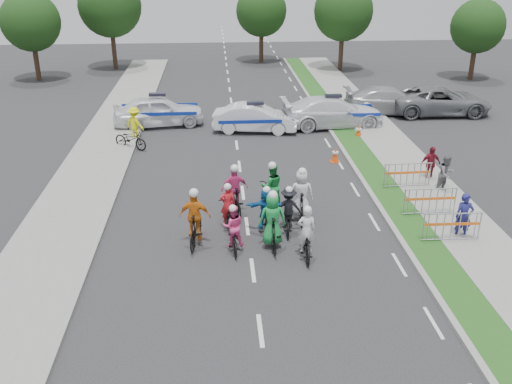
{
  "coord_description": "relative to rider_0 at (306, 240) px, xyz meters",
  "views": [
    {
      "loc": [
        -0.99,
        -15.09,
        9.18
      ],
      "look_at": [
        0.36,
        3.51,
        1.1
      ],
      "focal_mm": 40.0,
      "sensor_mm": 36.0,
      "label": 1
    }
  ],
  "objects": [
    {
      "name": "rider_4",
      "position": [
        -0.34,
        1.8,
        0.07
      ],
      "size": [
        1.01,
        1.75,
        1.72
      ],
      "rotation": [
        0.0,
        0.0,
        3.02
      ],
      "color": "black",
      "rests_on": "ground"
    },
    {
      "name": "tree_3",
      "position": [
        -10.75,
        31.26,
        4.28
      ],
      "size": [
        4.9,
        4.9,
        7.35
      ],
      "color": "#382619",
      "rests_on": "ground"
    },
    {
      "name": "spectator_2",
      "position": [
        6.19,
        5.98,
        0.16
      ],
      "size": [
        0.94,
        0.49,
        1.52
      ],
      "primitive_type": "imported",
      "rotation": [
        0.0,
        0.0,
        0.14
      ],
      "color": "maroon",
      "rests_on": "ground"
    },
    {
      "name": "parked_bike",
      "position": [
        -6.94,
        11.1,
        -0.11
      ],
      "size": [
        1.93,
        1.55,
        0.98
      ],
      "primitive_type": "imported",
      "rotation": [
        0.0,
        0.0,
        1.01
      ],
      "color": "black",
      "rests_on": "ground"
    },
    {
      "name": "cone_1",
      "position": [
        4.62,
        12.05,
        -0.26
      ],
      "size": [
        0.4,
        0.4,
        0.7
      ],
      "color": "#F24C0C",
      "rests_on": "ground"
    },
    {
      "name": "tree_4",
      "position": [
        1.25,
        33.26,
        3.58
      ],
      "size": [
        4.2,
        4.2,
        6.3
      ],
      "color": "#382619",
      "rests_on": "ground"
    },
    {
      "name": "grass_strip",
      "position": [
        4.05,
        4.26,
        -0.55
      ],
      "size": [
        1.2,
        60.0,
        0.11
      ],
      "primitive_type": "cube",
      "color": "#1A4F19",
      "rests_on": "ground"
    },
    {
      "name": "civilian_suv",
      "position": [
        10.42,
        16.1,
        0.2
      ],
      "size": [
        5.88,
        2.83,
        1.61
      ],
      "primitive_type": "imported",
      "rotation": [
        0.0,
        0.0,
        1.54
      ],
      "color": "slate",
      "rests_on": "ground"
    },
    {
      "name": "rider_7",
      "position": [
        0.23,
        2.67,
        0.19
      ],
      "size": [
        0.89,
        1.98,
        2.05
      ],
      "rotation": [
        0.0,
        0.0,
        3.08
      ],
      "color": "black",
      "rests_on": "ground"
    },
    {
      "name": "rider_8",
      "position": [
        -0.76,
        3.45,
        0.14
      ],
      "size": [
        0.92,
        2.04,
        2.01
      ],
      "rotation": [
        0.0,
        0.0,
        3.26
      ],
      "color": "black",
      "rests_on": "ground"
    },
    {
      "name": "sidewalk_left",
      "position": [
        -8.25,
        4.26,
        -0.54
      ],
      "size": [
        3.0,
        60.0,
        0.13
      ],
      "primitive_type": "cube",
      "color": "gray",
      "rests_on": "ground"
    },
    {
      "name": "spectator_0",
      "position": [
        5.47,
        0.84,
        0.21
      ],
      "size": [
        0.65,
        0.47,
        1.64
      ],
      "primitive_type": "imported",
      "rotation": [
        0.0,
        0.0,
        -0.15
      ],
      "color": "navy",
      "rests_on": "ground"
    },
    {
      "name": "police_car_2",
      "position": [
        3.62,
        14.09,
        0.21
      ],
      "size": [
        5.78,
        2.68,
        1.63
      ],
      "primitive_type": "imported",
      "rotation": [
        0.0,
        0.0,
        1.64
      ],
      "color": "white",
      "rests_on": "ground"
    },
    {
      "name": "barrier_1",
      "position": [
        4.95,
        2.58,
        -0.04
      ],
      "size": [
        2.01,
        0.52,
        1.12
      ],
      "primitive_type": null,
      "rotation": [
        0.0,
        0.0,
        0.01
      ],
      "color": "#A5A8AD",
      "rests_on": "ground"
    },
    {
      "name": "marshal_hiviz",
      "position": [
        -6.89,
        12.65,
        0.23
      ],
      "size": [
        1.23,
        1.15,
        1.67
      ],
      "primitive_type": "imported",
      "rotation": [
        0.0,
        0.0,
        2.47
      ],
      "color": "#EFF60C",
      "rests_on": "ground"
    },
    {
      "name": "police_car_1",
      "position": [
        -0.67,
        13.51,
        0.13
      ],
      "size": [
        4.63,
        2.16,
        1.47
      ],
      "primitive_type": "imported",
      "rotation": [
        0.0,
        0.0,
        1.43
      ],
      "color": "white",
      "rests_on": "ground"
    },
    {
      "name": "rider_0",
      "position": [
        0.0,
        0.0,
        0.0
      ],
      "size": [
        0.71,
        1.81,
        1.82
      ],
      "rotation": [
        0.0,
        0.0,
        3.09
      ],
      "color": "black",
      "rests_on": "ground"
    },
    {
      "name": "civilian_sedan",
      "position": [
        7.52,
        16.52,
        0.17
      ],
      "size": [
        5.47,
        2.55,
        1.55
      ],
      "primitive_type": "imported",
      "rotation": [
        0.0,
        0.0,
        1.5
      ],
      "color": "#A4A4A9",
      "rests_on": "ground"
    },
    {
      "name": "tree_1",
      "position": [
        7.25,
        29.26,
        3.93
      ],
      "size": [
        4.55,
        4.55,
        6.82
      ],
      "color": "#382619",
      "rests_on": "ground"
    },
    {
      "name": "rider_1",
      "position": [
        -1.01,
        0.71,
        0.19
      ],
      "size": [
        0.88,
        1.97,
        2.06
      ],
      "rotation": [
        0.0,
        0.0,
        3.17
      ],
      "color": "black",
      "rests_on": "ground"
    },
    {
      "name": "barrier_2",
      "position": [
        4.95,
        5.18,
        -0.04
      ],
      "size": [
        2.02,
        0.57,
        1.12
      ],
      "primitive_type": null,
      "rotation": [
        0.0,
        0.0,
        0.03
      ],
      "color": "#A5A8AD",
      "rests_on": "ground"
    },
    {
      "name": "tree_2",
      "position": [
        16.25,
        25.26,
        3.23
      ],
      "size": [
        3.85,
        3.85,
        5.77
      ],
      "color": "#382619",
      "rests_on": "ground"
    },
    {
      "name": "ground",
      "position": [
        -1.75,
        -0.74,
        -0.6
      ],
      "size": [
        90.0,
        90.0,
        0.0
      ],
      "primitive_type": "plane",
      "color": "#28282B",
      "rests_on": "ground"
    },
    {
      "name": "sidewalk_right",
      "position": [
        5.85,
        4.26,
        -0.54
      ],
      "size": [
        2.4,
        60.0,
        0.13
      ],
      "primitive_type": "cube",
      "color": "gray",
      "rests_on": "ground"
    },
    {
      "name": "rider_9",
      "position": [
        -2.13,
        3.35,
        0.15
      ],
      "size": [
        1.05,
        1.95,
        1.98
      ],
      "rotation": [
        0.0,
        0.0,
        3.33
      ],
      "color": "black",
      "rests_on": "ground"
    },
    {
      "name": "cone_0",
      "position": [
        2.68,
        8.55,
        -0.26
      ],
      "size": [
        0.4,
        0.4,
        0.7
      ],
      "color": "#F24C0C",
      "rests_on": "ground"
    },
    {
      "name": "rider_6",
      "position": [
        -2.42,
        2.18,
        -0.02
      ],
      "size": [
        0.73,
        1.75,
        1.75
      ],
      "rotation": [
        0.0,
        0.0,
        3.22
      ],
      "color": "black",
      "rests_on": "ground"
    },
    {
      "name": "rider_3",
      "position": [
        -3.52,
        1.09,
        0.18
      ],
      "size": [
        1.08,
        2.01,
        2.05
      ],
      "rotation": [
        0.0,
        0.0,
        2.99
      ],
      "color": "black",
      "rests_on": "ground"
    },
    {
      "name": "rider_5",
      "position": [
        -1.11,
        1.78,
        0.14
      ],
      "size": [
        1.42,
        1.7,
        1.76
      ],
      "rotation": [
        0.0,
        0.0,
        3.08
      ],
      "color": "black",
      "rests_on": "ground"
    },
    {
      "name": "curb_right",
      "position": [
        3.35,
        4.26,
        -0.54
      ],
      "size": [
        0.2,
        60.0,
        0.12
      ],
      "primitive_type": "cube",
      "color": "gray",
      "rests_on": "ground"
    },
    {
      "name": "barrier_0",
      "position": [
        4.95,
        0.53,
        -0.04
      ],
      "size": [
        2.01,
        0.54,
        1.12
      ],
      "primitive_type": null,
      "rotation": [
        0.0,
        0.0,
        -0.02
      ],
      "color": "#A5A8AD",
      "rests_on": "ground"
    },
    {
      "name": "spectator_1",
      "position": [
        6.39,
        4.75,
        0.18
      ],
      "size": [
        0.95,
        0.86,
        1.57
      ],
      "primitive_type": "imported",
      "rotation": [
        0.0,
        0.0,
        0.44
      ],
      "color": "slate",
      "rests_on": "ground"
    },
    {
      "name": "tree_0",
      "position": [
        -15.75,
        27.26,
        3.58
      ],
      "size": [
        4.2,
        4.2,
        6.3
      ],
      "color": "#382619",
      "rests_on": "ground"
    },
    {
      "name": "police_car_0",
      "position": [
        -5.89,
        14.94,
        0.23
      ],
      "size": [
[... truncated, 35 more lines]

